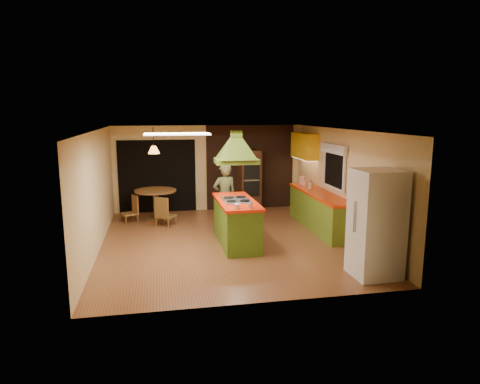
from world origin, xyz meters
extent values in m
plane|color=brown|center=(0.00, 0.00, 0.00)|extent=(6.50, 6.50, 0.00)
plane|color=beige|center=(0.00, 3.25, 1.25)|extent=(5.50, 0.00, 5.50)
plane|color=beige|center=(0.00, -3.25, 1.25)|extent=(5.50, 0.00, 5.50)
plane|color=beige|center=(-2.75, 0.00, 1.25)|extent=(0.00, 6.50, 6.50)
plane|color=beige|center=(2.75, 0.00, 1.25)|extent=(0.00, 6.50, 6.50)
plane|color=silver|center=(0.00, 0.00, 2.50)|extent=(6.50, 6.50, 0.00)
cube|color=#381E14|center=(1.25, 3.23, 1.25)|extent=(2.64, 0.03, 2.50)
cube|color=black|center=(-1.50, 3.23, 1.05)|extent=(2.20, 0.03, 2.10)
cube|color=olive|center=(2.45, 0.60, 0.43)|extent=(0.58, 3.00, 0.86)
cube|color=#E53807|center=(2.45, 0.60, 0.89)|extent=(0.62, 3.05, 0.06)
cube|color=yellow|center=(2.57, 2.20, 1.95)|extent=(0.34, 1.40, 0.70)
cube|color=black|center=(2.72, 0.40, 1.55)|extent=(0.03, 1.16, 0.96)
cube|color=white|center=(2.67, 0.40, 2.02)|extent=(0.10, 1.35, 0.22)
cube|color=white|center=(-1.10, -1.20, 2.48)|extent=(1.20, 0.60, 0.03)
cube|color=#4D751D|center=(0.19, -0.24, 0.46)|extent=(0.75, 1.91, 0.93)
cube|color=red|center=(0.19, -0.24, 0.96)|extent=(0.82, 1.99, 0.06)
cube|color=silver|center=(0.19, -0.24, 1.00)|extent=(0.58, 0.84, 0.02)
cube|color=#56731C|center=(0.19, -0.24, 1.85)|extent=(0.92, 0.67, 0.11)
pyramid|color=#56731C|center=(0.19, -0.24, 2.35)|extent=(0.92, 0.67, 0.45)
cube|color=#56731C|center=(0.19, -0.24, 2.43)|extent=(0.22, 0.22, 0.15)
imported|color=#484C28|center=(0.14, 1.10, 0.82)|extent=(0.65, 0.48, 1.63)
cube|color=white|center=(2.26, -2.54, 0.96)|extent=(0.80, 0.76, 1.91)
cube|color=#452816|center=(1.17, 2.95, 0.90)|extent=(0.62, 0.61, 1.79)
cube|color=black|center=(1.17, 2.65, 1.20)|extent=(0.46, 0.04, 0.45)
cube|color=black|center=(1.17, 2.65, 0.70)|extent=(0.46, 0.04, 0.45)
cylinder|color=brown|center=(-1.56, 2.29, 0.80)|extent=(1.11, 1.11, 0.05)
cylinder|color=brown|center=(-1.56, 2.29, 0.41)|extent=(0.14, 0.14, 0.78)
cylinder|color=brown|center=(-1.56, 2.29, 0.03)|extent=(0.62, 0.62, 0.05)
cone|color=#FF9E3F|center=(-1.56, 2.29, 1.90)|extent=(0.34, 0.34, 0.20)
cylinder|color=beige|center=(2.40, 1.85, 1.03)|extent=(0.17, 0.17, 0.22)
cylinder|color=#F9E3C8|center=(2.40, 1.59, 1.01)|extent=(0.16, 0.16, 0.17)
cylinder|color=beige|center=(2.40, 1.14, 1.01)|extent=(0.16, 0.16, 0.17)
camera|label=1|loc=(-1.45, -9.22, 2.89)|focal=32.00mm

